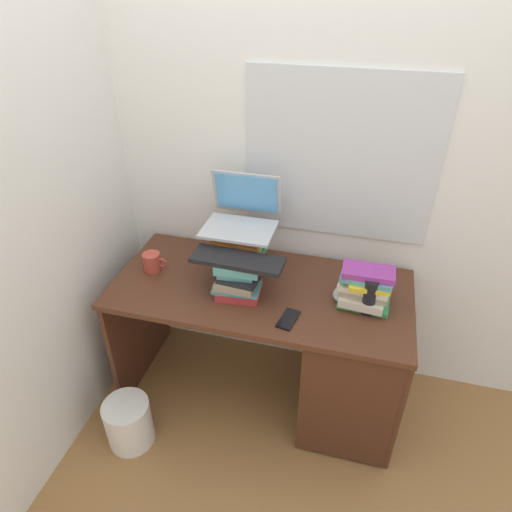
% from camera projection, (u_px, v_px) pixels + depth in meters
% --- Properties ---
extents(ground_plane, '(6.00, 6.00, 0.00)m').
position_uv_depth(ground_plane, '(260.00, 390.00, 2.59)').
color(ground_plane, olive).
extents(wall_back, '(6.00, 0.06, 2.60)m').
position_uv_depth(wall_back, '(282.00, 149.00, 2.18)').
color(wall_back, white).
rests_on(wall_back, ground).
extents(wall_left, '(0.05, 6.00, 2.60)m').
position_uv_depth(wall_left, '(78.00, 160.00, 2.06)').
color(wall_left, silver).
rests_on(wall_left, ground).
extents(desk, '(1.44, 0.67, 0.74)m').
position_uv_depth(desk, '(330.00, 354.00, 2.27)').
color(desk, '#4C2819').
rests_on(desk, ground).
extents(book_stack_tall, '(0.25, 0.20, 0.24)m').
position_uv_depth(book_stack_tall, '(239.00, 252.00, 2.23)').
color(book_stack_tall, white).
rests_on(book_stack_tall, desk).
extents(book_stack_keyboard_riser, '(0.23, 0.19, 0.19)m').
position_uv_depth(book_stack_keyboard_riser, '(238.00, 279.00, 2.09)').
color(book_stack_keyboard_riser, '#B22D33').
rests_on(book_stack_keyboard_riser, desk).
extents(book_stack_side, '(0.24, 0.21, 0.20)m').
position_uv_depth(book_stack_side, '(365.00, 287.00, 2.02)').
color(book_stack_side, '#338C4C').
rests_on(book_stack_side, desk).
extents(laptop, '(0.34, 0.30, 0.25)m').
position_uv_depth(laptop, '(242.00, 214.00, 2.18)').
color(laptop, '#B7BABF').
rests_on(laptop, book_stack_tall).
extents(keyboard, '(0.42, 0.15, 0.02)m').
position_uv_depth(keyboard, '(238.00, 260.00, 2.03)').
color(keyboard, black).
rests_on(keyboard, book_stack_keyboard_riser).
extents(computer_mouse, '(0.06, 0.10, 0.04)m').
position_uv_depth(computer_mouse, '(339.00, 294.00, 2.11)').
color(computer_mouse, '#A5A8AD').
rests_on(computer_mouse, desk).
extents(mug, '(0.13, 0.09, 0.10)m').
position_uv_depth(mug, '(152.00, 262.00, 2.28)').
color(mug, '#B23F33').
rests_on(mug, desk).
extents(water_bottle, '(0.06, 0.06, 0.18)m').
position_uv_depth(water_bottle, '(370.00, 297.00, 1.98)').
color(water_bottle, black).
rests_on(water_bottle, desk).
extents(cell_phone, '(0.09, 0.15, 0.01)m').
position_uv_depth(cell_phone, '(288.00, 319.00, 1.98)').
color(cell_phone, black).
rests_on(cell_phone, desk).
extents(wastebasket, '(0.23, 0.23, 0.26)m').
position_uv_depth(wastebasket, '(129.00, 423.00, 2.26)').
color(wastebasket, silver).
rests_on(wastebasket, ground).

